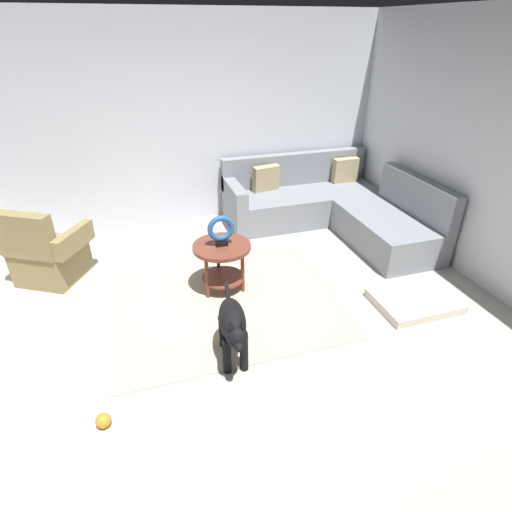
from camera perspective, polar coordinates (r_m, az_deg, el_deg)
ground_plane at (r=3.76m, az=-3.91°, el=-13.38°), size 6.00×6.00×0.10m
wall_back at (r=5.79m, az=-11.82°, el=17.36°), size 6.00×0.12×2.70m
area_rug at (r=4.28m, az=-4.26°, el=-6.33°), size 2.30×1.90×0.01m
sectional_couch at (r=5.81m, az=10.35°, el=6.56°), size 2.20×2.25×0.88m
armchair at (r=5.03m, az=-27.05°, el=0.28°), size 0.99×0.92×0.88m
side_table at (r=4.27m, az=-4.71°, el=0.07°), size 0.60×0.60×0.54m
torus_sculpture at (r=4.13m, az=-4.88°, el=3.63°), size 0.28×0.08×0.33m
dog_bed_mat at (r=4.51m, az=21.10°, el=-5.83°), size 0.80×0.60×0.09m
dog at (r=3.38m, az=-3.21°, el=-9.58°), size 0.28×0.85×0.63m
dog_toy_ball at (r=3.32m, az=-20.39°, el=-20.60°), size 0.11×0.11×0.11m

